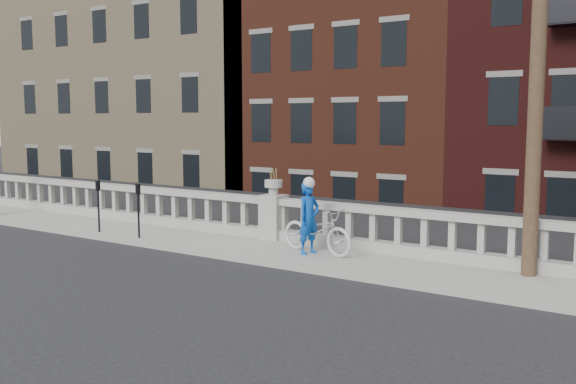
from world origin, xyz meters
TOP-DOWN VIEW (x-y plane):
  - ground at (0.00, 0.00)m, footprint 120.00×120.00m
  - sidewalk at (0.00, 3.00)m, footprint 32.00×2.20m
  - balustrade at (0.00, 3.95)m, footprint 28.00×0.34m
  - planter_pedestal at (0.00, 3.95)m, footprint 0.55×0.55m
  - lower_level at (0.56, 23.04)m, footprint 80.00×44.00m
  - utility_pole at (6.20, 3.60)m, footprint 1.60×0.28m
  - parking_meter_a at (-4.36, 2.15)m, footprint 0.10×0.09m
  - parking_meter_b at (-2.86, 2.15)m, footprint 0.10×0.09m
  - bicycle at (1.78, 3.11)m, footprint 2.02×1.01m
  - cyclist at (1.66, 2.94)m, footprint 0.49×0.65m

SIDE VIEW (x-z plane):
  - ground at x=0.00m, z-range 0.00..0.00m
  - sidewalk at x=0.00m, z-range 0.00..0.15m
  - balustrade at x=0.00m, z-range 0.13..1.16m
  - bicycle at x=1.78m, z-range 0.15..1.17m
  - planter_pedestal at x=0.00m, z-range -0.05..1.71m
  - cyclist at x=1.66m, z-range 0.15..1.74m
  - parking_meter_a at x=-4.36m, z-range 0.32..1.68m
  - parking_meter_b at x=-2.86m, z-range 0.32..1.68m
  - lower_level at x=0.56m, z-range -7.77..13.03m
  - utility_pole at x=6.20m, z-range 0.24..10.24m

